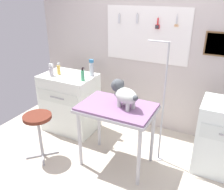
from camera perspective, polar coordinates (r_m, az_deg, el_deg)
ground at (r=3.17m, az=1.17°, el=-17.86°), size 4.40×4.00×0.04m
rear_wall_panel at (r=3.68m, az=10.14°, el=8.93°), size 4.00×0.11×2.30m
grooming_table at (r=2.88m, az=1.14°, el=-4.23°), size 0.90×0.60×0.83m
grooming_arm at (r=3.01m, az=11.76°, el=-3.52°), size 0.29×0.11×1.57m
dog at (r=2.75m, az=2.75°, el=0.38°), size 0.41×0.30×0.31m
counter_left at (r=3.82m, az=-9.90°, el=-1.78°), size 0.80×0.58×0.91m
stool at (r=3.24m, az=-17.09°, el=-6.31°), size 0.36×0.36×0.63m
pump_bottle_white at (r=3.54m, az=-4.85°, el=6.17°), size 0.06×0.06×0.25m
detangler_spray at (r=3.64m, az=-14.16°, el=5.55°), size 0.07×0.07×0.19m
shampoo_bottle at (r=3.37m, az=-6.96°, el=4.64°), size 0.05×0.05×0.20m
spray_bottle_tall at (r=3.69m, az=-12.49°, el=5.89°), size 0.05×0.05×0.18m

